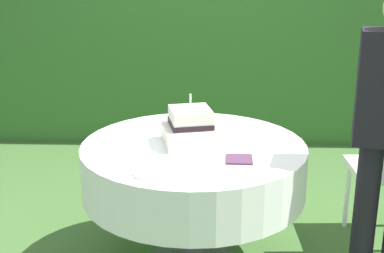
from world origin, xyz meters
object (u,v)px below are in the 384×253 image
Objects in this scene: cake_table at (194,169)px; napkin_stack at (239,159)px; wedding_cake at (191,128)px; serving_plate_left at (195,124)px; serving_plate_near at (158,128)px; serving_plate_far at (149,173)px.

napkin_stack is (0.24, -0.22, 0.15)m from cake_table.
serving_plate_left is (0.01, 0.34, -0.08)m from wedding_cake.
cake_table is 0.37m from serving_plate_near.
serving_plate_far is at bearing -88.02° from serving_plate_near.
wedding_cake is at bearing -91.93° from serving_plate_left.
serving_plate_far is (-0.20, -0.42, 0.15)m from cake_table.
wedding_cake is 2.82× the size of serving_plate_left.
cake_table is 3.58× the size of wedding_cake.
napkin_stack is (0.43, 0.20, -0.00)m from serving_plate_far.
serving_plate_near is at bearing 130.09° from wedding_cake.
serving_plate_left is (0.19, 0.78, 0.00)m from serving_plate_far.
serving_plate_left reaches higher than napkin_stack.
wedding_cake is 2.29× the size of serving_plate_far.
serving_plate_far and serving_plate_left have the same top height.
serving_plate_far is at bearing -103.84° from serving_plate_left.
serving_plate_far is 1.12× the size of napkin_stack.
serving_plate_left is at bearing 112.42° from napkin_stack.
cake_table is 0.39m from serving_plate_left.
wedding_cake is at bearing 127.32° from cake_table.
napkin_stack is at bearing -67.58° from serving_plate_left.
wedding_cake is 2.56× the size of napkin_stack.
cake_table is at bearing -50.12° from serving_plate_near.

